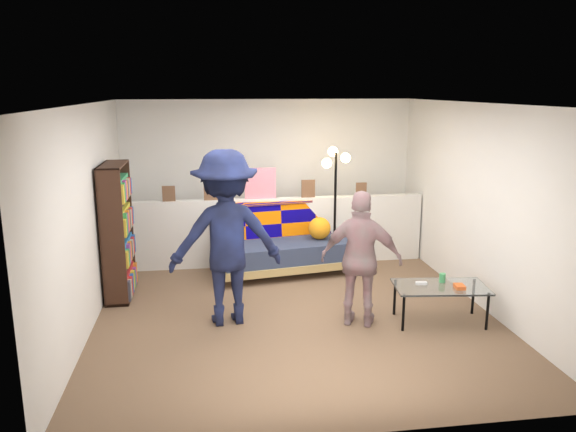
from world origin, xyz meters
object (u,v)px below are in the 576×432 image
(coffee_table, at_px, (441,288))
(person_left, at_px, (226,238))
(floor_lamp, at_px, (335,183))
(futon_sofa, at_px, (286,244))
(bookshelf, at_px, (117,236))
(person_right, at_px, (361,259))

(coffee_table, bearing_deg, person_left, 170.81)
(coffee_table, height_order, floor_lamp, floor_lamp)
(futon_sofa, distance_m, coffee_table, 2.50)
(futon_sofa, bearing_deg, coffee_table, -54.74)
(futon_sofa, bearing_deg, bookshelf, -163.40)
(bookshelf, distance_m, floor_lamp, 3.05)
(coffee_table, relative_size, person_right, 0.71)
(bookshelf, bearing_deg, futon_sofa, 16.60)
(bookshelf, xyz_separation_m, coffee_table, (3.66, -1.38, -0.38))
(bookshelf, height_order, floor_lamp, floor_lamp)
(coffee_table, distance_m, person_right, 0.97)
(bookshelf, relative_size, floor_lamp, 0.95)
(floor_lamp, xyz_separation_m, person_left, (-1.62, -1.73, -0.28))
(bookshelf, height_order, person_left, person_left)
(futon_sofa, xyz_separation_m, coffee_table, (1.44, -2.04, -0.00))
(floor_lamp, bearing_deg, coffee_table, -70.82)
(futon_sofa, relative_size, floor_lamp, 1.21)
(floor_lamp, distance_m, person_right, 2.10)
(person_right, bearing_deg, coffee_table, -162.53)
(coffee_table, distance_m, floor_lamp, 2.39)
(bookshelf, distance_m, person_right, 3.05)
(person_left, bearing_deg, floor_lamp, -139.63)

